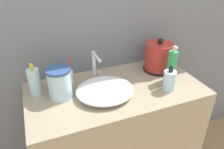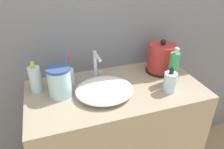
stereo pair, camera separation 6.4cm
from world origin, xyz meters
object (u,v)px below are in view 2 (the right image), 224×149
at_px(electric_kettle, 161,59).
at_px(mouthwash_bottle, 35,79).
at_px(faucet, 97,64).
at_px(lotion_bottle, 173,68).
at_px(water_pitcher, 60,82).
at_px(shampoo_bottle, 170,82).
at_px(toothbrush_cup, 68,77).

height_order(electric_kettle, mouthwash_bottle, electric_kettle).
xyz_separation_m(faucet, lotion_bottle, (0.43, -0.19, -0.00)).
xyz_separation_m(lotion_bottle, water_pitcher, (-0.67, 0.08, -0.01)).
distance_m(electric_kettle, shampoo_bottle, 0.25).
distance_m(faucet, lotion_bottle, 0.47).
bearing_deg(shampoo_bottle, mouthwash_bottle, 161.34).
relative_size(toothbrush_cup, shampoo_bottle, 1.22).
bearing_deg(mouthwash_bottle, toothbrush_cup, 5.58).
height_order(shampoo_bottle, mouthwash_bottle, mouthwash_bottle).
relative_size(electric_kettle, toothbrush_cup, 1.14).
bearing_deg(toothbrush_cup, faucet, 1.71).
relative_size(lotion_bottle, water_pitcher, 1.33).
relative_size(shampoo_bottle, mouthwash_bottle, 0.86).
xyz_separation_m(shampoo_bottle, water_pitcher, (-0.60, 0.16, 0.02)).
bearing_deg(electric_kettle, lotion_bottle, -91.50).
bearing_deg(mouthwash_bottle, lotion_bottle, -11.39).
distance_m(faucet, shampoo_bottle, 0.45).
relative_size(faucet, shampoo_bottle, 1.14).
relative_size(faucet, electric_kettle, 0.82).
bearing_deg(lotion_bottle, faucet, 156.77).
xyz_separation_m(electric_kettle, mouthwash_bottle, (-0.80, 0.01, -0.01)).
relative_size(toothbrush_cup, water_pitcher, 1.14).
bearing_deg(toothbrush_cup, shampoo_bottle, -26.06).
bearing_deg(water_pitcher, mouthwash_bottle, 146.12).
xyz_separation_m(faucet, shampoo_bottle, (0.36, -0.27, -0.04)).
bearing_deg(shampoo_bottle, faucet, 143.18).
bearing_deg(toothbrush_cup, mouthwash_bottle, -174.42).
xyz_separation_m(faucet, toothbrush_cup, (-0.18, -0.01, -0.05)).
xyz_separation_m(toothbrush_cup, mouthwash_bottle, (-0.19, -0.02, 0.03)).
distance_m(faucet, water_pitcher, 0.27).
height_order(electric_kettle, water_pitcher, electric_kettle).
bearing_deg(shampoo_bottle, lotion_bottle, 50.70).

